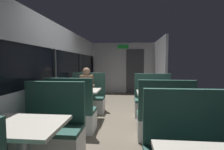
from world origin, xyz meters
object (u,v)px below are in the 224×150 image
at_px(bench_rear_aisle_facing_entry, 153,103).
at_px(dining_table_rear_aisle, 158,97).
at_px(bench_mid_window_facing_end, 71,115).
at_px(bench_rear_aisle_facing_end, 164,122).
at_px(coffee_cup_primary, 74,87).
at_px(seated_passenger, 87,93).
at_px(bench_near_window_facing_entry, 51,134).
at_px(bench_mid_window_facing_entry, 88,100).
at_px(coffee_cup_secondary, 159,90).
at_px(dining_table_near_window, 21,133).
at_px(dining_table_mid_window, 81,94).

bearing_deg(bench_rear_aisle_facing_entry, dining_table_rear_aisle, -90.00).
xyz_separation_m(bench_mid_window_facing_end, bench_rear_aisle_facing_end, (1.79, -0.20, 0.00)).
bearing_deg(dining_table_rear_aisle, bench_mid_window_facing_end, -164.41).
height_order(dining_table_rear_aisle, coffee_cup_primary, coffee_cup_primary).
bearing_deg(seated_passenger, bench_mid_window_facing_end, -90.00).
distance_m(bench_near_window_facing_entry, bench_rear_aisle_facing_entry, 2.78).
height_order(dining_table_rear_aisle, bench_rear_aisle_facing_end, bench_rear_aisle_facing_end).
bearing_deg(bench_rear_aisle_facing_entry, bench_rear_aisle_facing_end, -90.00).
relative_size(dining_table_rear_aisle, bench_rear_aisle_facing_end, 0.82).
relative_size(bench_mid_window_facing_entry, coffee_cup_primary, 12.22).
height_order(bench_near_window_facing_entry, coffee_cup_secondary, bench_near_window_facing_entry).
distance_m(bench_rear_aisle_facing_end, seated_passenger, 2.36).
bearing_deg(bench_rear_aisle_facing_entry, bench_near_window_facing_entry, -130.15).
distance_m(seated_passenger, coffee_cup_secondary, 2.00).
xyz_separation_m(bench_rear_aisle_facing_end, bench_rear_aisle_facing_entry, (0.00, 1.40, 0.00)).
distance_m(dining_table_near_window, bench_mid_window_facing_entry, 3.04).
distance_m(bench_mid_window_facing_end, bench_rear_aisle_facing_end, 1.80).
height_order(bench_rear_aisle_facing_end, coffee_cup_secondary, bench_rear_aisle_facing_end).
distance_m(bench_mid_window_facing_entry, dining_table_rear_aisle, 2.03).
distance_m(dining_table_near_window, coffee_cup_secondary, 2.81).
height_order(bench_mid_window_facing_end, bench_mid_window_facing_entry, same).
xyz_separation_m(dining_table_mid_window, bench_mid_window_facing_entry, (0.00, 0.70, -0.31)).
bearing_deg(bench_rear_aisle_facing_end, bench_rear_aisle_facing_entry, 90.00).
bearing_deg(dining_table_near_window, coffee_cup_secondary, 49.83).
xyz_separation_m(bench_rear_aisle_facing_entry, coffee_cup_primary, (-1.97, -0.44, 0.46)).
bearing_deg(bench_rear_aisle_facing_end, seated_passenger, 139.54).
bearing_deg(bench_mid_window_facing_entry, bench_near_window_facing_entry, -90.00).
relative_size(dining_table_rear_aisle, seated_passenger, 0.71).
xyz_separation_m(dining_table_rear_aisle, bench_rear_aisle_facing_entry, (0.00, 0.70, -0.31)).
bearing_deg(bench_mid_window_facing_entry, coffee_cup_secondary, -25.89).
xyz_separation_m(bench_mid_window_facing_entry, coffee_cup_primary, (-0.18, -0.64, 0.46)).
height_order(dining_table_near_window, dining_table_rear_aisle, same).
height_order(bench_near_window_facing_entry, bench_mid_window_facing_end, same).
bearing_deg(bench_rear_aisle_facing_entry, dining_table_near_window, -122.39).
relative_size(dining_table_mid_window, bench_rear_aisle_facing_end, 0.82).
distance_m(bench_near_window_facing_entry, bench_rear_aisle_facing_end, 1.93).
relative_size(dining_table_mid_window, dining_table_rear_aisle, 1.00).
bearing_deg(seated_passenger, bench_rear_aisle_facing_entry, -4.08).
height_order(bench_near_window_facing_entry, seated_passenger, seated_passenger).
bearing_deg(bench_near_window_facing_entry, bench_rear_aisle_facing_entry, 49.85).
height_order(dining_table_rear_aisle, seated_passenger, seated_passenger).
xyz_separation_m(bench_rear_aisle_facing_entry, seated_passenger, (-1.79, 0.13, 0.21)).
height_order(dining_table_near_window, bench_rear_aisle_facing_end, bench_rear_aisle_facing_end).
distance_m(dining_table_near_window, bench_rear_aisle_facing_entry, 3.36).
xyz_separation_m(bench_mid_window_facing_end, seated_passenger, (0.00, 1.33, 0.21)).
bearing_deg(seated_passenger, coffee_cup_secondary, -24.01).
xyz_separation_m(dining_table_mid_window, seated_passenger, (0.00, 0.63, -0.10)).
xyz_separation_m(bench_rear_aisle_facing_entry, coffee_cup_secondary, (0.02, -0.68, 0.46)).
xyz_separation_m(dining_table_near_window, dining_table_rear_aisle, (1.79, 2.12, 0.00)).
distance_m(bench_near_window_facing_entry, bench_mid_window_facing_end, 0.92).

